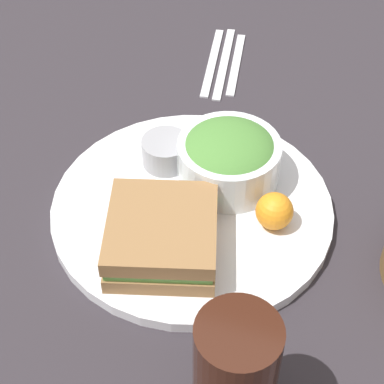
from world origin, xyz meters
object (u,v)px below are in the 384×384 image
(dressing_cup, at_px, (166,152))
(drink_glass, at_px, (235,375))
(sandwich, at_px, (162,236))
(salad_bowl, at_px, (229,157))
(fork, at_px, (212,61))
(knife, at_px, (224,62))
(spoon, at_px, (236,63))
(plate, at_px, (192,208))

(dressing_cup, relative_size, drink_glass, 0.43)
(sandwich, bearing_deg, salad_bowl, 164.62)
(fork, distance_m, knife, 0.02)
(sandwich, bearing_deg, spoon, -176.35)
(salad_bowl, bearing_deg, drink_glass, 17.07)
(sandwich, distance_m, salad_bowl, 0.14)
(fork, bearing_deg, plate, -176.66)
(sandwich, bearing_deg, knife, -173.65)
(salad_bowl, bearing_deg, sandwich, -15.38)
(salad_bowl, xyz_separation_m, fork, (-0.25, -0.10, -0.05))
(plate, height_order, fork, plate)
(plate, xyz_separation_m, drink_glass, (0.22, 0.11, 0.06))
(plate, bearing_deg, drink_glass, 26.80)
(salad_bowl, distance_m, fork, 0.27)
(plate, relative_size, spoon, 2.06)
(dressing_cup, xyz_separation_m, spoon, (-0.25, 0.02, -0.03))
(dressing_cup, bearing_deg, sandwich, 18.66)
(sandwich, height_order, salad_bowl, salad_bowl)
(plate, distance_m, sandwich, 0.08)
(drink_glass, bearing_deg, knife, -162.79)
(salad_bowl, height_order, dressing_cup, salad_bowl)
(dressing_cup, bearing_deg, knife, 179.39)
(plate, height_order, knife, plate)
(drink_glass, height_order, spoon, drink_glass)
(plate, relative_size, drink_glass, 2.38)
(plate, xyz_separation_m, dressing_cup, (-0.06, -0.05, 0.02))
(sandwich, height_order, drink_glass, drink_glass)
(spoon, bearing_deg, knife, 90.00)
(fork, bearing_deg, dressing_cup, 174.10)
(sandwich, bearing_deg, dressing_cup, -161.34)
(salad_bowl, bearing_deg, spoon, -166.57)
(dressing_cup, bearing_deg, salad_bowl, 88.19)
(fork, bearing_deg, drink_glass, -170.40)
(drink_glass, height_order, fork, drink_glass)
(spoon, bearing_deg, fork, 90.00)
(plate, relative_size, sandwich, 2.21)
(salad_bowl, bearing_deg, plate, -26.30)
(sandwich, height_order, fork, sandwich)
(plate, relative_size, fork, 1.85)
(drink_glass, distance_m, spoon, 0.55)
(plate, distance_m, knife, 0.31)
(plate, xyz_separation_m, salad_bowl, (-0.06, 0.03, 0.04))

